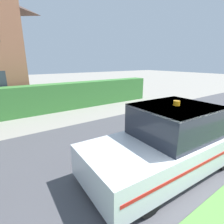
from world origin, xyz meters
The scene contains 3 objects.
road_strip centered at (0.00, 3.51, 0.01)m, with size 28.00×5.64×0.01m, color #4C4C51.
garden_hedge centered at (0.28, 9.14, 0.76)m, with size 12.05×0.86×1.52m, color #3D7F38.
police_car centered at (0.35, 1.88, 0.76)m, with size 4.37×2.00×1.80m.
Camera 1 is at (-3.13, -0.58, 2.72)m, focal length 28.00 mm.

